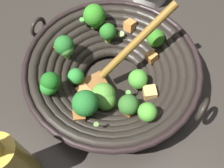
% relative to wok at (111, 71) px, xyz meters
% --- Properties ---
extents(ground_plane, '(4.00, 4.00, 0.00)m').
position_rel_wok_xyz_m(ground_plane, '(-0.00, -0.00, -0.06)').
color(ground_plane, '#332D28').
extents(wok, '(0.45, 0.42, 0.21)m').
position_rel_wok_xyz_m(wok, '(0.00, 0.00, 0.00)').
color(wok, black).
rests_on(wok, ground).
extents(cooking_oil_bottle, '(0.06, 0.06, 0.23)m').
position_rel_wok_xyz_m(cooking_oil_bottle, '(-0.02, 0.29, 0.03)').
color(cooking_oil_bottle, gold).
rests_on(cooking_oil_bottle, ground).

